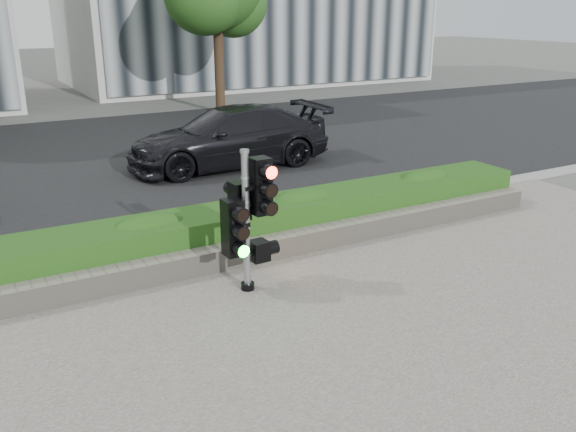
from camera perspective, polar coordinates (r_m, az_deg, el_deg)
The scene contains 8 objects.
ground at distance 7.96m, azimuth 1.45°, elevation -9.41°, with size 120.00×120.00×0.00m, color #51514C.
sidewalk at distance 6.28m, azimuth 13.79°, elevation -18.53°, with size 16.00×11.00×0.03m, color #9E9389.
road at distance 16.84m, azimuth -16.20°, elevation 5.24°, with size 60.00×13.00×0.02m, color black.
curb at distance 10.52m, azimuth -7.31°, elevation -1.92°, with size 60.00×0.25×0.12m, color gray.
stone_wall at distance 9.40m, azimuth -4.45°, elevation -3.50°, with size 12.00×0.32×0.34m, color gray.
hedge at distance 9.89m, azimuth -6.06°, elevation -1.33°, with size 12.00×1.00×0.68m, color #3C7C26.
traffic_signal at distance 8.26m, azimuth -3.89°, elevation 0.23°, with size 0.70×0.53×2.00m.
car_dark at distance 15.22m, azimuth -5.55°, elevation 7.36°, with size 2.05×5.03×1.46m, color black.
Camera 1 is at (-3.59, -6.02, 3.78)m, focal length 38.00 mm.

